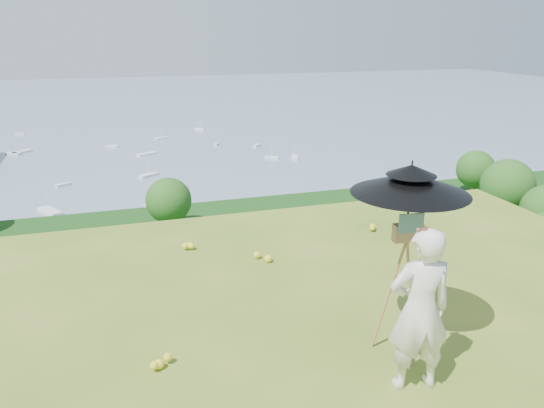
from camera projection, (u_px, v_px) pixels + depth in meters
name	position (u px, v px, depth m)	size (l,w,h in m)	color
shoreline_tier	(130.00, 294.00, 82.83)	(170.00, 28.00, 8.00)	gray
bay_water	(110.00, 119.00, 231.85)	(700.00, 700.00, 0.00)	slate
slope_trees	(135.00, 286.00, 39.97)	(110.00, 50.00, 6.00)	#1B5419
harbor_town	(126.00, 256.00, 80.79)	(110.00, 22.00, 5.00)	silver
moored_boats	(70.00, 161.00, 156.57)	(140.00, 140.00, 0.70)	white
painter	(420.00, 310.00, 5.05)	(0.62, 0.41, 1.70)	silver
field_easel	(403.00, 284.00, 5.64)	(0.62, 0.62, 1.63)	#AB8447
sun_umbrella	(409.00, 200.00, 5.37)	(1.21, 1.21, 0.82)	black
painter_cap	(427.00, 232.00, 4.80)	(0.19, 0.22, 0.10)	#D9777D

